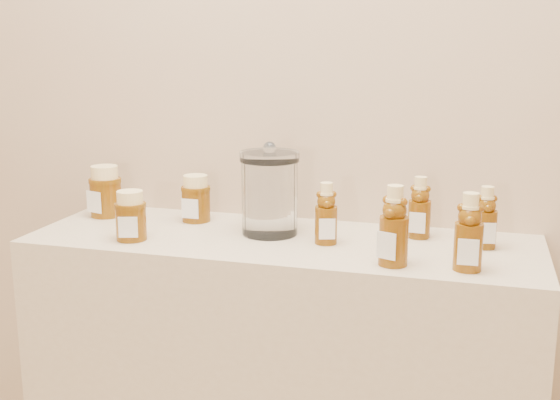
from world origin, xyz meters
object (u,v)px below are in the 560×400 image
(honey_jar_left, at_px, (106,191))
(bear_bottle_front_left, at_px, (394,220))
(glass_canister, at_px, (270,190))
(bear_bottle_back_left, at_px, (326,209))

(honey_jar_left, bearing_deg, bear_bottle_front_left, 2.14)
(bear_bottle_front_left, height_order, glass_canister, glass_canister)
(bear_bottle_back_left, distance_m, glass_canister, 0.16)
(bear_bottle_front_left, relative_size, honey_jar_left, 1.41)
(glass_canister, bearing_deg, honey_jar_left, 174.03)
(bear_bottle_front_left, xyz_separation_m, glass_canister, (-0.32, 0.16, 0.01))
(bear_bottle_front_left, bearing_deg, glass_canister, 173.99)
(bear_bottle_back_left, relative_size, honey_jar_left, 1.19)
(bear_bottle_back_left, distance_m, honey_jar_left, 0.62)
(honey_jar_left, relative_size, glass_canister, 0.62)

